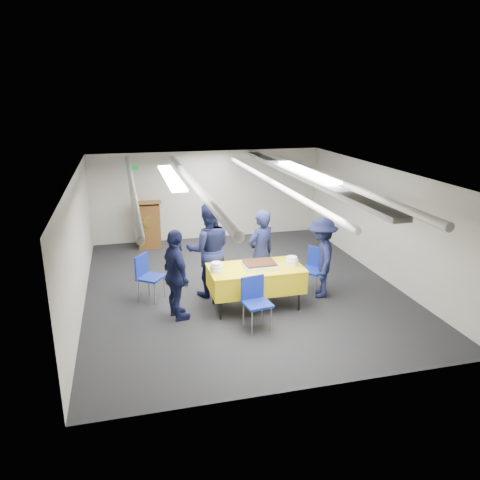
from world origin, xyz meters
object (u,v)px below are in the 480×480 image
object	(u,v)px
sailor_c	(176,275)
chair_near	(255,297)
serving_table	(256,278)
sailor_a	(261,254)
sailor_d	(321,257)
podium	(149,223)
sailor_b	(209,250)
chair_left	(147,273)
sheet_cake	(260,264)
chair_right	(314,265)

from	to	relation	value
sailor_c	chair_near	bearing A→B (deg)	-132.30
serving_table	sailor_a	world-z (taller)	sailor_a
chair_near	sailor_d	bearing A→B (deg)	30.52
podium	sailor_b	xyz separation A→B (m)	(0.92, -3.25, 0.29)
chair_left	sailor_b	xyz separation A→B (m)	(1.16, -0.06, 0.37)
podium	serving_table	bearing A→B (deg)	-67.92
podium	chair_left	distance (m)	3.20
serving_table	sailor_d	world-z (taller)	sailor_d
sheet_cake	chair_near	xyz separation A→B (m)	(-0.28, -0.71, -0.29)
sheet_cake	sailor_b	world-z (taller)	sailor_b
sailor_c	sheet_cake	bearing A→B (deg)	-101.37
sailor_a	sailor_b	size ratio (longest dim) A/B	0.93
chair_right	chair_left	world-z (taller)	same
serving_table	podium	world-z (taller)	podium
podium	sailor_a	bearing A→B (deg)	-61.93
chair_right	sailor_b	size ratio (longest dim) A/B	0.48
chair_near	chair_left	distance (m)	2.26
chair_near	sailor_a	world-z (taller)	sailor_a
chair_right	sailor_a	xyz separation A→B (m)	(-1.06, 0.07, 0.31)
podium	sailor_b	world-z (taller)	sailor_b
sailor_d	sailor_c	bearing A→B (deg)	-67.02
chair_left	sailor_c	bearing A→B (deg)	-63.71
chair_near	sailor_b	world-z (taller)	sailor_b
chair_near	sailor_c	size ratio (longest dim) A/B	0.55
podium	sailor_a	xyz separation A→B (m)	(1.87, -3.50, 0.22)
chair_near	chair_left	world-z (taller)	same
sheet_cake	chair_right	world-z (taller)	chair_right
podium	chair_right	bearing A→B (deg)	-50.62
serving_table	chair_right	xyz separation A→B (m)	(1.31, 0.43, -0.03)
sheet_cake	sailor_c	world-z (taller)	sailor_c
chair_right	sailor_d	bearing A→B (deg)	-83.97
sailor_b	sailor_d	size ratio (longest dim) A/B	1.17
sailor_a	sailor_c	size ratio (longest dim) A/B	1.06
serving_table	chair_near	xyz separation A→B (m)	(-0.21, -0.72, -0.03)
serving_table	chair_near	distance (m)	0.75
sailor_c	sailor_d	xyz separation A→B (m)	(2.75, 0.28, -0.02)
chair_right	sailor_d	distance (m)	0.34
sailor_c	sailor_d	size ratio (longest dim) A/B	1.03
sheet_cake	sailor_c	xyz separation A→B (m)	(-1.48, -0.09, -0.03)
serving_table	sailor_b	bearing A→B (deg)	132.71
serving_table	sailor_b	size ratio (longest dim) A/B	0.92
sailor_a	sailor_c	xyz separation A→B (m)	(-1.66, -0.59, -0.05)
sailor_a	sailor_b	distance (m)	0.98
sailor_a	chair_right	bearing A→B (deg)	152.14
sailor_c	sailor_b	bearing A→B (deg)	-54.78
podium	sailor_d	distance (m)	4.83
chair_right	sailor_b	world-z (taller)	sailor_b
sheet_cake	chair_near	size ratio (longest dim) A/B	0.65
chair_left	podium	bearing A→B (deg)	85.71
chair_left	serving_table	bearing A→B (deg)	-23.78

